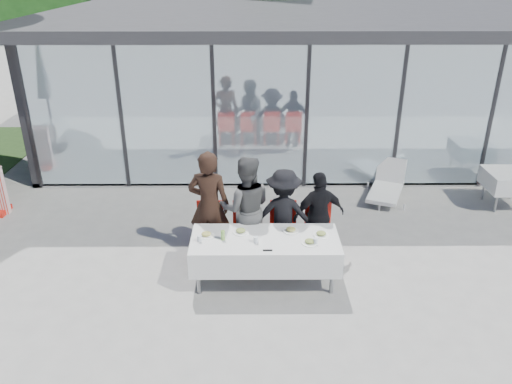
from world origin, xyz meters
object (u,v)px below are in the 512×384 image
plate_a (206,235)px  lounger (387,185)px  diner_chair_b (246,227)px  plate_c (291,230)px  juice_bottle (223,235)px  plate_extra (310,242)px  diner_chair_a (210,227)px  folded_eyeglasses (268,250)px  diner_c (283,214)px  diner_d (319,215)px  plate_b (241,231)px  plate_d (321,234)px  dining_table (265,250)px  diner_b (246,208)px  spare_table_right (508,181)px  diner_chair_c (283,227)px  diner_chair_d (318,227)px  diner_a (209,206)px

plate_a → lounger: (3.58, 3.03, -0.52)m
diner_chair_b → plate_c: bearing=-37.0°
diner_chair_b → juice_bottle: (-0.34, -0.78, 0.29)m
plate_extra → diner_chair_a: bearing=149.8°
diner_chair_b → plate_a: diner_chair_b is taller
plate_c → folded_eyeglasses: bearing=-123.5°
diner_c → diner_d: (0.59, 0.00, -0.02)m
plate_a → plate_b: same height
plate_d → juice_bottle: (-1.50, -0.12, 0.05)m
plate_extra → lounger: 3.87m
diner_chair_a → folded_eyeglasses: (0.93, -1.11, 0.22)m
dining_table → diner_b: size_ratio=1.26×
juice_bottle → spare_table_right: (5.61, 2.67, -0.27)m
diner_d → lounger: bearing=-143.5°
diner_chair_b → diner_chair_a: bearing=180.0°
diner_chair_c → diner_chair_d: 0.59m
diner_chair_b → plate_b: size_ratio=3.97×
plate_d → spare_table_right: size_ratio=0.29×
diner_chair_a → diner_d: (1.81, -0.02, 0.22)m
folded_eyeglasses → plate_extra: bearing=17.7°
dining_table → diner_c: 0.84m
juice_bottle → diner_a: bearing=108.7°
diner_a → diner_c: size_ratio=1.20×
plate_c → dining_table: bearing=-152.2°
diner_chair_b → plate_d: size_ratio=3.97×
dining_table → diner_chair_b: diner_chair_b is taller
plate_b → plate_c: 0.78m
lounger → juice_bottle: bearing=-136.6°
plate_b → plate_d: 1.24m
plate_b → plate_d: bearing=-4.4°
plate_extra → diner_a: bearing=150.3°
dining_table → diner_chair_d: size_ratio=2.32×
diner_d → diner_chair_d: 0.22m
diner_chair_b → diner_chair_c: same height
diner_chair_a → plate_d: diner_chair_a is taller
diner_chair_a → diner_b: (0.60, -0.02, 0.36)m
plate_extra → juice_bottle: size_ratio=1.63×
diner_b → diner_c: 0.63m
plate_d → diner_b: bearing=150.8°
diner_chair_b → spare_table_right: (5.28, 1.89, 0.02)m
dining_table → juice_bottle: juice_bottle is taller
diner_chair_d → spare_table_right: (4.07, 1.89, 0.02)m
diner_d → diner_chair_c: bearing=-18.4°
diner_chair_c → juice_bottle: (-0.96, -0.78, 0.29)m
plate_c → plate_d: size_ratio=1.00×
diner_a → lounger: diner_a is taller
plate_extra → spare_table_right: (4.31, 2.79, -0.22)m
plate_d → folded_eyeglasses: 0.94m
dining_table → folded_eyeglasses: 0.42m
diner_d → juice_bottle: diner_d is taller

